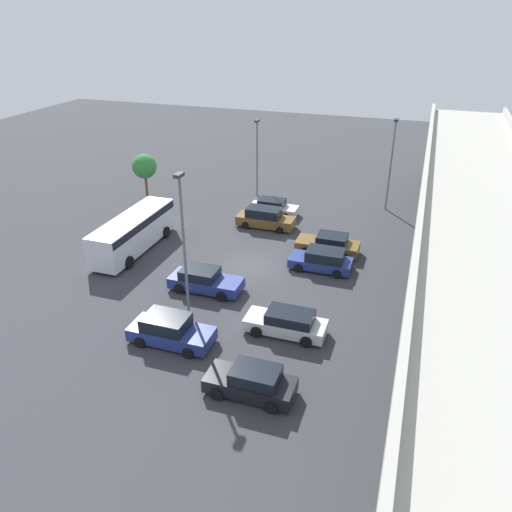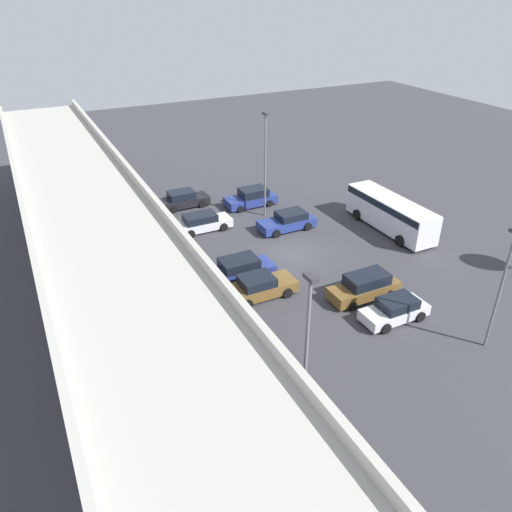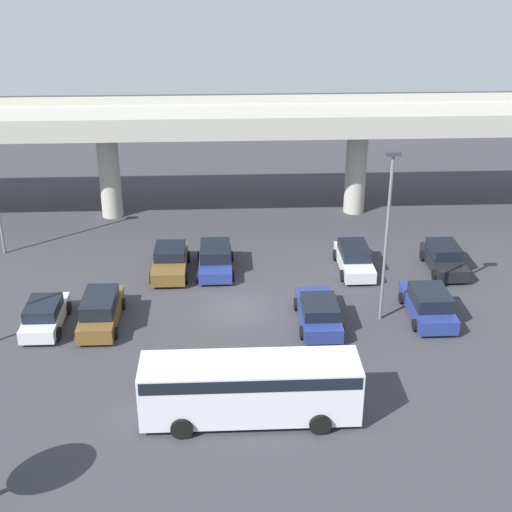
# 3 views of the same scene
# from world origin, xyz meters

# --- Properties ---
(ground_plane) EXTENTS (111.68, 111.68, 0.00)m
(ground_plane) POSITION_xyz_m (0.00, 0.00, 0.00)
(ground_plane) COLOR #38383D
(highway_overpass) EXTENTS (53.60, 7.04, 7.77)m
(highway_overpass) POSITION_xyz_m (-0.00, 14.40, 6.31)
(highway_overpass) COLOR #ADAAA0
(highway_overpass) RESTS_ON ground_plane
(parked_car_0) EXTENTS (2.01, 4.30, 1.45)m
(parked_car_0) POSITION_xyz_m (-10.02, -1.32, 0.69)
(parked_car_0) COLOR silver
(parked_car_0) RESTS_ON ground_plane
(parked_car_1) EXTENTS (2.04, 4.89, 1.70)m
(parked_car_1) POSITION_xyz_m (-7.18, -1.17, 0.80)
(parked_car_1) COLOR brown
(parked_car_1) RESTS_ON ground_plane
(parked_car_2) EXTENTS (2.20, 4.72, 1.53)m
(parked_car_2) POSITION_xyz_m (-3.99, 4.92, 0.71)
(parked_car_2) COLOR brown
(parked_car_2) RESTS_ON ground_plane
(parked_car_3) EXTENTS (2.20, 4.40, 1.53)m
(parked_car_3) POSITION_xyz_m (-1.30, 5.00, 0.73)
(parked_car_3) COLOR navy
(parked_car_3) RESTS_ON ground_plane
(parked_car_4) EXTENTS (2.19, 4.83, 1.51)m
(parked_car_4) POSITION_xyz_m (4.04, -1.76, 0.72)
(parked_car_4) COLOR navy
(parked_car_4) RESTS_ON ground_plane
(parked_car_5) EXTENTS (2.04, 4.69, 1.47)m
(parked_car_5) POSITION_xyz_m (7.02, 4.72, 0.71)
(parked_car_5) COLOR silver
(parked_car_5) RESTS_ON ground_plane
(parked_car_6) EXTENTS (2.24, 4.75, 1.64)m
(parked_car_6) POSITION_xyz_m (9.91, -1.24, 0.76)
(parked_car_6) COLOR navy
(parked_car_6) RESTS_ON ground_plane
(parked_car_7) EXTENTS (2.07, 4.40, 1.55)m
(parked_car_7) POSITION_xyz_m (12.41, 4.47, 0.73)
(parked_car_7) COLOR black
(parked_car_7) RESTS_ON ground_plane
(shuttle_bus) EXTENTS (9.00, 2.65, 2.70)m
(shuttle_bus) POSITION_xyz_m (0.21, -9.34, 1.61)
(shuttle_bus) COLOR silver
(shuttle_bus) RESTS_ON ground_plane
(lamp_post_near_aisle) EXTENTS (0.70, 0.35, 7.40)m
(lamp_post_near_aisle) POSITION_xyz_m (-14.36, -4.32, 4.38)
(lamp_post_near_aisle) COLOR slate
(lamp_post_near_aisle) RESTS_ON ground_plane
(lamp_post_mid_lot) EXTENTS (0.70, 0.35, 9.07)m
(lamp_post_mid_lot) POSITION_xyz_m (7.37, -1.32, 5.24)
(lamp_post_mid_lot) COLOR slate
(lamp_post_mid_lot) RESTS_ON ground_plane
(lamp_post_by_overpass) EXTENTS (0.70, 0.35, 8.25)m
(lamp_post_by_overpass) POSITION_xyz_m (-14.66, 8.13, 4.82)
(lamp_post_by_overpass) COLOR slate
(lamp_post_by_overpass) RESTS_ON ground_plane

